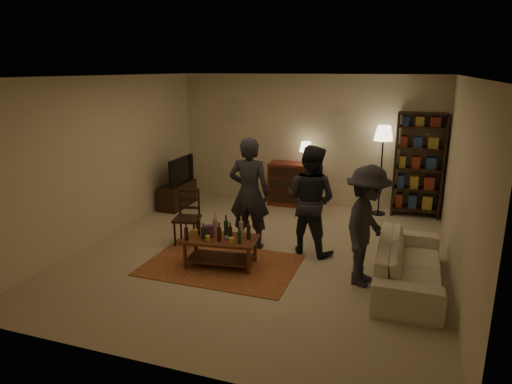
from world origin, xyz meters
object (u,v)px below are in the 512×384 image
at_px(dining_chair, 188,215).
at_px(person_by_sofa, 367,226).
at_px(dresser, 294,183).
at_px(person_left, 249,193).
at_px(coffee_table, 220,241).
at_px(tv_stand, 177,189).
at_px(sofa, 409,264).
at_px(bookshelf, 418,164).
at_px(floor_lamp, 383,140).
at_px(person_right, 310,200).

bearing_deg(dining_chair, person_by_sofa, -21.51).
xyz_separation_m(dresser, person_left, (-0.08, -2.50, 0.42)).
xyz_separation_m(coffee_table, tv_stand, (-2.02, 2.43, -0.00)).
relative_size(tv_stand, sofa, 0.51).
bearing_deg(person_by_sofa, sofa, -67.09).
distance_m(tv_stand, sofa, 5.14).
xyz_separation_m(bookshelf, person_by_sofa, (-0.62, -3.31, -0.22)).
height_order(dresser, person_left, person_left).
height_order(bookshelf, person_left, bookshelf).
bearing_deg(person_by_sofa, floor_lamp, 11.33).
bearing_deg(dresser, dining_chair, -112.25).
bearing_deg(person_right, dining_chair, 23.68).
height_order(person_right, person_by_sofa, person_right).
relative_size(dining_chair, dresser, 0.68).
xyz_separation_m(tv_stand, bookshelf, (4.69, 0.98, 0.65)).
bearing_deg(bookshelf, coffee_table, -128.04).
bearing_deg(bookshelf, dining_chair, -142.16).
bearing_deg(person_by_sofa, person_right, 58.67).
relative_size(dining_chair, person_right, 0.54).
distance_m(floor_lamp, sofa, 3.33).
height_order(floor_lamp, person_right, floor_lamp).
bearing_deg(floor_lamp, bookshelf, 10.88).
relative_size(tv_stand, person_right, 0.62).
bearing_deg(tv_stand, bookshelf, 11.80).
height_order(dresser, bookshelf, bookshelf).
height_order(coffee_table, dresser, dresser).
height_order(dining_chair, person_left, person_left).
bearing_deg(dining_chair, sofa, -17.68).
distance_m(dining_chair, bookshelf, 4.51).
bearing_deg(floor_lamp, sofa, -78.31).
xyz_separation_m(tv_stand, person_left, (2.17, -1.59, 0.51)).
bearing_deg(person_left, dresser, -96.80).
distance_m(sofa, person_left, 2.62).
relative_size(coffee_table, dining_chair, 1.20).
bearing_deg(person_left, sofa, 161.19).
xyz_separation_m(dresser, person_right, (0.88, -2.41, 0.38)).
bearing_deg(person_right, person_by_sofa, 154.32).
bearing_deg(floor_lamp, person_right, -110.56).
bearing_deg(dining_chair, person_right, -2.82).
bearing_deg(person_right, dresser, -53.96).
bearing_deg(person_left, tv_stand, -41.10).
relative_size(bookshelf, person_left, 1.12).
height_order(coffee_table, floor_lamp, floor_lamp).
height_order(coffee_table, sofa, coffee_table).
relative_size(sofa, person_left, 1.16).
xyz_separation_m(bookshelf, sofa, (-0.05, -3.18, -0.73)).
height_order(coffee_table, dining_chair, dining_chair).
distance_m(person_left, person_by_sofa, 2.04).
relative_size(bookshelf, person_by_sofa, 1.24).
height_order(sofa, person_left, person_left).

